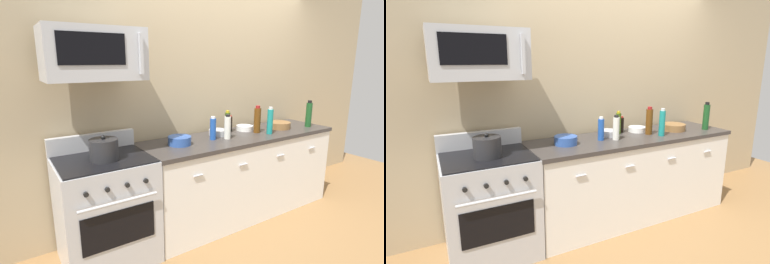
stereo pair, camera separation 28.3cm
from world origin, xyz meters
TOP-DOWN VIEW (x-y plane):
  - ground_plane at (0.00, 0.00)m, footprint 6.46×6.46m
  - back_wall at (0.00, 0.41)m, footprint 5.38×0.10m
  - counter_unit at (0.00, -0.00)m, footprint 2.29×0.66m
  - range_oven at (-1.52, 0.00)m, footprint 0.76×0.69m
  - microwave at (-1.52, 0.05)m, footprint 0.74×0.44m
  - bottle_soda_blue at (-0.40, -0.00)m, footprint 0.06×0.06m
  - bottle_vinegar_white at (-0.25, -0.05)m, footprint 0.07×0.07m
  - bottle_olive_oil at (-0.09, 0.15)m, footprint 0.06×0.06m
  - bottle_sparkling_teal at (0.27, -0.14)m, footprint 0.06×0.06m
  - bottle_wine_amber at (0.20, -0.02)m, footprint 0.07×0.07m
  - bottle_wine_green at (0.94, -0.14)m, footprint 0.07×0.07m
  - bottle_soy_sauce_dark at (-0.01, 0.19)m, footprint 0.05×0.05m
  - bowl_wooden_salad at (0.58, 0.00)m, footprint 0.27×0.27m
  - bowl_blue_mixing at (-0.78, 0.02)m, footprint 0.22×0.22m
  - bowl_steel_prep at (-0.24, 0.12)m, footprint 0.20×0.20m
  - bowl_white_ceramic at (0.16, 0.13)m, footprint 0.19×0.19m
  - stockpot at (-1.52, -0.05)m, footprint 0.23×0.23m

SIDE VIEW (x-z plane):
  - ground_plane at x=0.00m, z-range 0.00..0.00m
  - counter_unit at x=0.00m, z-range 0.00..0.92m
  - range_oven at x=-1.52m, z-range -0.07..1.00m
  - bowl_white_ceramic at x=0.16m, z-range 0.92..0.98m
  - bowl_steel_prep at x=-0.24m, z-range 0.92..0.99m
  - bowl_wooden_salad at x=0.58m, z-range 0.92..1.00m
  - bowl_blue_mixing at x=-0.78m, z-range 0.92..1.00m
  - bottle_soy_sauce_dark at x=-0.01m, z-range 0.92..1.10m
  - stockpot at x=-1.52m, z-range 0.91..1.11m
  - bottle_soda_blue at x=-0.40m, z-range 0.91..1.15m
  - bottle_olive_oil at x=-0.09m, z-range 0.91..1.16m
  - bottle_vinegar_white at x=-0.25m, z-range 0.91..1.17m
  - bottle_sparkling_teal at x=0.27m, z-range 0.91..1.21m
  - bottle_wine_amber at x=0.20m, z-range 0.91..1.21m
  - bottle_wine_green at x=0.94m, z-range 0.91..1.23m
  - back_wall at x=0.00m, z-range 0.00..2.70m
  - microwave at x=-1.52m, z-range 1.55..1.95m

